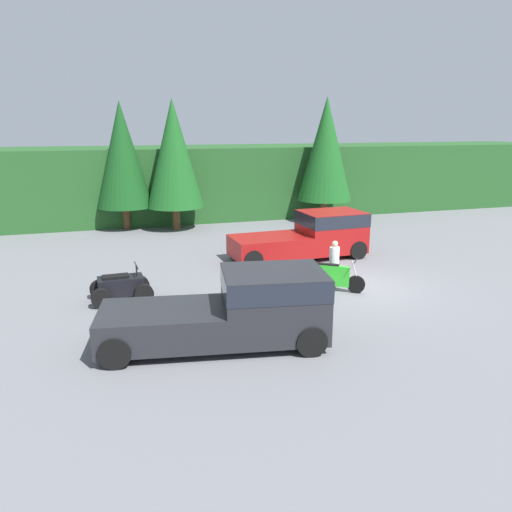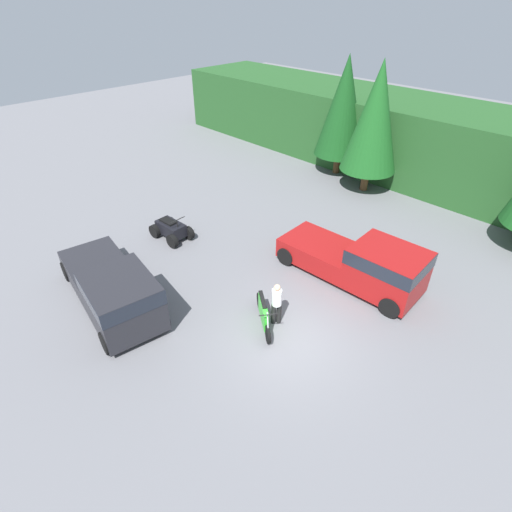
{
  "view_description": "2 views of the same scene",
  "coord_description": "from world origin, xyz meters",
  "px_view_note": "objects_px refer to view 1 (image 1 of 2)",
  "views": [
    {
      "loc": [
        -8.45,
        -15.06,
        5.6
      ],
      "look_at": [
        -3.37,
        1.77,
        0.95
      ],
      "focal_mm": 35.0,
      "sensor_mm": 36.0,
      "label": 1
    },
    {
      "loc": [
        5.92,
        -7.41,
        9.92
      ],
      "look_at": [
        -3.37,
        1.77,
        0.95
      ],
      "focal_mm": 28.0,
      "sensor_mm": 36.0,
      "label": 2
    }
  ],
  "objects_px": {
    "pickup_truck_second": "(239,307)",
    "dirt_bike": "(331,277)",
    "pickup_truck_red": "(312,234)",
    "quad_atv": "(121,287)",
    "rider_person": "(334,262)"
  },
  "relations": [
    {
      "from": "pickup_truck_second",
      "to": "dirt_bike",
      "type": "height_order",
      "value": "pickup_truck_second"
    },
    {
      "from": "pickup_truck_red",
      "to": "dirt_bike",
      "type": "relative_size",
      "value": 3.02
    },
    {
      "from": "pickup_truck_red",
      "to": "pickup_truck_second",
      "type": "height_order",
      "value": "same"
    },
    {
      "from": "pickup_truck_red",
      "to": "pickup_truck_second",
      "type": "bearing_deg",
      "value": -127.67
    },
    {
      "from": "pickup_truck_red",
      "to": "quad_atv",
      "type": "xyz_separation_m",
      "value": [
        -8.15,
        -3.36,
        -0.56
      ]
    },
    {
      "from": "dirt_bike",
      "to": "pickup_truck_second",
      "type": "bearing_deg",
      "value": -106.49
    },
    {
      "from": "pickup_truck_red",
      "to": "rider_person",
      "type": "bearing_deg",
      "value": -105.11
    },
    {
      "from": "pickup_truck_red",
      "to": "pickup_truck_second",
      "type": "distance_m",
      "value": 9.33
    },
    {
      "from": "pickup_truck_second",
      "to": "quad_atv",
      "type": "bearing_deg",
      "value": 132.12
    },
    {
      "from": "pickup_truck_second",
      "to": "pickup_truck_red",
      "type": "bearing_deg",
      "value": 64.02
    },
    {
      "from": "pickup_truck_second",
      "to": "rider_person",
      "type": "distance_m",
      "value": 5.75
    },
    {
      "from": "pickup_truck_second",
      "to": "quad_atv",
      "type": "distance_m",
      "value": 5.18
    },
    {
      "from": "pickup_truck_red",
      "to": "dirt_bike",
      "type": "distance_m",
      "value": 4.56
    },
    {
      "from": "pickup_truck_red",
      "to": "quad_atv",
      "type": "distance_m",
      "value": 8.83
    },
    {
      "from": "pickup_truck_second",
      "to": "rider_person",
      "type": "height_order",
      "value": "pickup_truck_second"
    }
  ]
}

